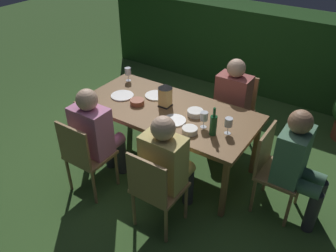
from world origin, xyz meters
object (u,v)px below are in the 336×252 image
at_px(wine_glass_a, 204,117).
at_px(wine_glass_c, 128,72).
at_px(person_in_pink, 97,133).
at_px(bowl_salad, 190,130).
at_px(person_in_green, 298,162).
at_px(plate_a, 156,96).
at_px(person_in_mustard, 167,163).
at_px(chair_side_left_b, 155,188).
at_px(chair_head_far, 274,167).
at_px(bowl_olives, 137,102).
at_px(dining_table, 168,113).
at_px(chair_side_left_a, 85,154).
at_px(bowl_bread, 195,113).
at_px(green_bottle_on_table, 213,125).
at_px(chair_side_right_b, 236,107).
at_px(plate_c, 122,96).
at_px(plate_b, 174,120).
at_px(lantern_centerpiece, 165,94).
at_px(person_in_rust, 230,103).
at_px(wine_glass_b, 229,123).

bearing_deg(wine_glass_a, wine_glass_c, 162.47).
relative_size(person_in_pink, bowl_salad, 7.64).
distance_m(person_in_green, plate_a, 1.68).
bearing_deg(person_in_mustard, chair_side_left_b, -90.00).
bearing_deg(wine_glass_c, chair_head_far, -8.59).
bearing_deg(bowl_olives, bowl_salad, -11.67).
height_order(dining_table, person_in_mustard, person_in_mustard).
xyz_separation_m(dining_table, plate_a, (-0.27, 0.16, 0.06)).
height_order(chair_side_left_a, bowl_bread, chair_side_left_a).
distance_m(dining_table, green_bottle_on_table, 0.66).
bearing_deg(wine_glass_a, chair_side_right_b, 93.31).
height_order(dining_table, plate_c, plate_c).
bearing_deg(plate_b, wine_glass_a, 12.90).
distance_m(bowl_olives, bowl_bread, 0.66).
relative_size(dining_table, green_bottle_on_table, 6.60).
xyz_separation_m(plate_c, bowl_olives, (0.26, -0.05, 0.02)).
bearing_deg(wine_glass_c, lantern_centerpiece, -20.00).
height_order(dining_table, green_bottle_on_table, green_bottle_on_table).
height_order(person_in_rust, bowl_salad, person_in_rust).
relative_size(person_in_rust, bowl_olives, 7.46).
xyz_separation_m(person_in_pink, wine_glass_a, (0.92, 0.55, 0.21)).
relative_size(chair_head_far, lantern_centerpiece, 3.28).
height_order(plate_a, bowl_salad, bowl_salad).
xyz_separation_m(chair_side_left_b, bowl_salad, (-0.01, 0.59, 0.28)).
bearing_deg(chair_side_left_b, bowl_salad, 90.74).
height_order(wine_glass_a, bowl_olives, wine_glass_a).
bearing_deg(bowl_olives, green_bottle_on_table, -3.51).
relative_size(person_in_rust, wine_glass_b, 6.80).
relative_size(lantern_centerpiece, wine_glass_b, 1.57).
height_order(wine_glass_b, wine_glass_c, same).
bearing_deg(chair_side_left_a, bowl_olives, 82.58).
distance_m(person_in_rust, bowl_olives, 1.08).
distance_m(chair_head_far, person_in_green, 0.25).
relative_size(chair_side_right_b, person_in_green, 0.76).
xyz_separation_m(plate_a, plate_c, (-0.32, -0.21, 0.00)).
bearing_deg(wine_glass_c, person_in_pink, -69.50).
height_order(chair_side_right_b, bowl_salad, chair_side_right_b).
bearing_deg(green_bottle_on_table, dining_table, 165.23).
height_order(person_in_mustard, person_in_pink, same).
bearing_deg(chair_side_right_b, bowl_olives, -128.67).
distance_m(plate_b, bowl_bread, 0.25).
relative_size(chair_side_left_a, plate_b, 3.64).
distance_m(chair_head_far, wine_glass_a, 0.81).
height_order(green_bottle_on_table, wine_glass_c, green_bottle_on_table).
distance_m(person_in_green, bowl_olives, 1.74).
relative_size(person_in_pink, plate_c, 4.43).
xyz_separation_m(dining_table, chair_side_left_a, (-0.43, -0.85, -0.20)).
xyz_separation_m(person_in_green, bowl_bread, (-1.09, 0.05, 0.13)).
relative_size(person_in_rust, plate_c, 4.43).
bearing_deg(person_in_mustard, wine_glass_b, 63.01).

